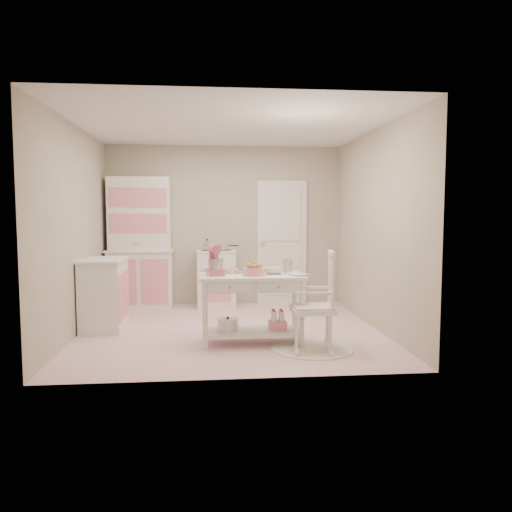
{
  "coord_description": "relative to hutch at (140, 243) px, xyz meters",
  "views": [
    {
      "loc": [
        -0.27,
        -6.34,
        1.52
      ],
      "look_at": [
        0.32,
        -0.16,
        0.98
      ],
      "focal_mm": 35.0,
      "sensor_mm": 36.0,
      "label": 1
    }
  ],
  "objects": [
    {
      "name": "cookie_tray",
      "position": [
        1.42,
        -2.14,
        -0.23
      ],
      "size": [
        0.34,
        0.24,
        0.02
      ],
      "primitive_type": "cube",
      "color": "silver",
      "rests_on": "work_table"
    },
    {
      "name": "rocking_chair",
      "position": [
        2.22,
        -2.63,
        -0.49
      ],
      "size": [
        0.58,
        0.78,
        1.1
      ],
      "primitive_type": "cube",
      "rotation": [
        0.0,
        0.0,
        -0.15
      ],
      "color": "white",
      "rests_on": "ground"
    },
    {
      "name": "mixing_bowl",
      "position": [
        1.83,
        -2.24,
        -0.2
      ],
      "size": [
        0.24,
        0.24,
        0.07
      ],
      "primitive_type": "imported",
      "color": "silver",
      "rests_on": "work_table"
    },
    {
      "name": "room_shell",
      "position": [
        1.35,
        -1.66,
        0.61
      ],
      "size": [
        3.84,
        3.84,
        2.62
      ],
      "color": "pink",
      "rests_on": "ground"
    },
    {
      "name": "stove",
      "position": [
        1.2,
        -0.05,
        -0.58
      ],
      "size": [
        0.62,
        0.57,
        0.92
      ],
      "primitive_type": "cube",
      "color": "white",
      "rests_on": "ground"
    },
    {
      "name": "metal_pitcher",
      "position": [
        2.01,
        -2.16,
        -0.16
      ],
      "size": [
        0.1,
        0.1,
        0.17
      ],
      "primitive_type": "cylinder",
      "color": "silver",
      "rests_on": "work_table"
    },
    {
      "name": "recipe_book",
      "position": [
        2.02,
        -2.44,
        -0.23
      ],
      "size": [
        0.24,
        0.27,
        0.02
      ],
      "primitive_type": "imported",
      "rotation": [
        0.0,
        0.0,
        0.41
      ],
      "color": "silver",
      "rests_on": "work_table"
    },
    {
      "name": "work_table",
      "position": [
        1.57,
        -2.32,
        -0.64
      ],
      "size": [
        1.2,
        0.6,
        0.8
      ],
      "primitive_type": "cube",
      "color": "white",
      "rests_on": "ground"
    },
    {
      "name": "stand_mixer",
      "position": [
        1.15,
        -2.3,
        -0.07
      ],
      "size": [
        0.24,
        0.31,
        0.34
      ],
      "primitive_type": "cube",
      "rotation": [
        0.0,
        0.0,
        0.16
      ],
      "color": "#D4596B",
      "rests_on": "work_table"
    },
    {
      "name": "bread_basket",
      "position": [
        1.59,
        -2.37,
        -0.19
      ],
      "size": [
        0.25,
        0.25,
        0.09
      ],
      "primitive_type": "cylinder",
      "color": "pink",
      "rests_on": "work_table"
    },
    {
      "name": "base_cabinet",
      "position": [
        -0.28,
        -1.41,
        -0.58
      ],
      "size": [
        0.54,
        0.84,
        0.92
      ],
      "primitive_type": "cube",
      "color": "white",
      "rests_on": "ground"
    },
    {
      "name": "door",
      "position": [
        2.3,
        0.21,
        -0.02
      ],
      "size": [
        0.82,
        0.05,
        2.04
      ],
      "primitive_type": "cube",
      "color": "white",
      "rests_on": "ground"
    },
    {
      "name": "hutch",
      "position": [
        0.0,
        0.0,
        0.0
      ],
      "size": [
        1.06,
        0.5,
        2.08
      ],
      "primitive_type": "cube",
      "color": "white",
      "rests_on": "ground"
    },
    {
      "name": "lace_rug",
      "position": [
        2.22,
        -2.63,
        -1.03
      ],
      "size": [
        0.92,
        0.92,
        0.01
      ],
      "primitive_type": "cylinder",
      "color": "white",
      "rests_on": "ground"
    }
  ]
}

